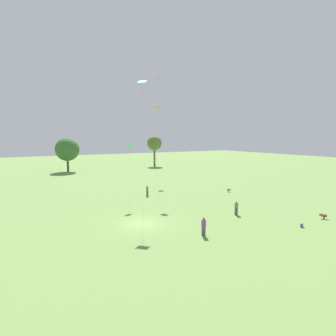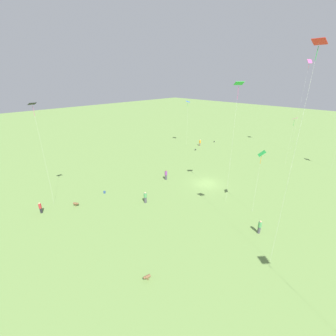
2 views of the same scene
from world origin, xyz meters
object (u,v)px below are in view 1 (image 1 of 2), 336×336
(kite_0, at_px, (158,86))
(dog_0, at_px, (229,190))
(person_1, at_px, (236,208))
(kite_8, at_px, (130,147))
(person_2, at_px, (147,191))
(person_3, at_px, (204,227))
(kite_5, at_px, (157,111))
(picnic_bag_1, at_px, (302,225))
(dog_1, at_px, (323,215))
(kite_3, at_px, (142,87))

(kite_0, relative_size, dog_0, 27.75)
(person_1, relative_size, kite_8, 0.20)
(dog_0, bearing_deg, person_2, -93.70)
(dog_0, bearing_deg, person_3, -35.54)
(kite_8, bearing_deg, kite_5, 59.44)
(person_2, distance_m, picnic_bag_1, 23.28)
(dog_0, bearing_deg, dog_1, 10.29)
(kite_5, bearing_deg, kite_0, 147.15)
(person_1, distance_m, kite_0, 25.03)
(kite_0, relative_size, kite_5, 1.22)
(kite_0, xyz_separation_m, kite_5, (5.42, 10.47, -3.22))
(kite_3, bearing_deg, picnic_bag_1, 36.94)
(kite_8, relative_size, dog_0, 12.32)
(kite_5, bearing_deg, kite_8, 135.62)
(person_1, distance_m, dog_1, 9.98)
(person_3, height_order, dog_0, person_3)
(kite_8, xyz_separation_m, dog_1, (16.72, -18.69, -7.81))
(dog_0, height_order, dog_1, dog_1)
(dog_1, bearing_deg, person_2, 89.37)
(kite_8, distance_m, dog_1, 26.26)
(person_1, relative_size, kite_3, 0.11)
(kite_0, bearing_deg, person_1, 55.04)
(person_1, height_order, dog_1, person_1)
(person_2, distance_m, dog_1, 24.89)
(kite_5, height_order, dog_1, kite_5)
(dog_0, distance_m, picnic_bag_1, 18.53)
(dog_1, distance_m, picnic_bag_1, 4.94)
(kite_0, height_order, dog_0, kite_0)
(person_1, bearing_deg, person_2, -81.62)
(dog_1, height_order, picnic_bag_1, dog_1)
(person_3, bearing_deg, kite_5, 93.09)
(kite_0, height_order, dog_1, kite_0)
(dog_0, relative_size, dog_1, 0.88)
(person_1, xyz_separation_m, kite_0, (-1.59, 17.80, 17.52))
(kite_8, relative_size, dog_1, 10.84)
(person_3, distance_m, dog_1, 15.74)
(person_2, bearing_deg, kite_0, 134.38)
(person_1, relative_size, kite_0, 0.09)
(person_2, bearing_deg, person_3, -2.75)
(person_1, bearing_deg, person_3, 14.11)
(person_1, xyz_separation_m, dog_1, (7.69, -6.35, -0.45))
(person_3, height_order, dog_1, person_3)
(kite_3, bearing_deg, kite_0, 142.04)
(kite_8, bearing_deg, person_3, -77.17)
(person_1, distance_m, person_3, 8.55)
(person_2, distance_m, person_3, 18.74)
(person_1, bearing_deg, picnic_bag_1, 101.82)
(person_2, bearing_deg, dog_1, 36.45)
(dog_0, distance_m, dog_1, 17.04)
(person_3, bearing_deg, dog_1, 12.80)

